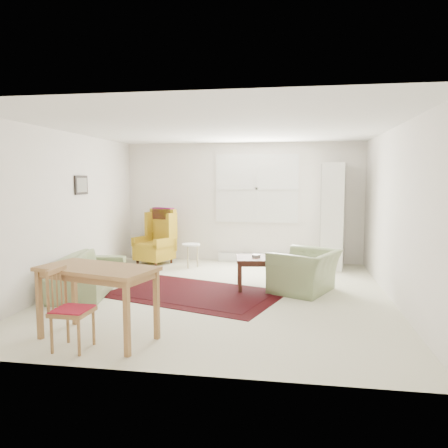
# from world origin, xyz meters

# --- Properties ---
(room) EXTENTS (5.04, 5.54, 2.51)m
(room) POSITION_xyz_m (0.02, 0.21, 1.26)
(room) COLOR beige
(room) RESTS_ON ground
(rug) EXTENTS (2.91, 2.34, 0.03)m
(rug) POSITION_xyz_m (-0.40, -0.04, 0.01)
(rug) COLOR black
(rug) RESTS_ON ground
(sofa) EXTENTS (1.05, 2.00, 0.77)m
(sofa) POSITION_xyz_m (-2.10, -0.05, 0.38)
(sofa) COLOR #778659
(sofa) RESTS_ON ground
(armchair) EXTENTS (1.21, 1.27, 0.78)m
(armchair) POSITION_xyz_m (1.26, 0.36, 0.39)
(armchair) COLOR #778659
(armchair) RESTS_ON ground
(wingback_chair) EXTENTS (0.89, 0.91, 1.15)m
(wingback_chair) POSITION_xyz_m (-1.76, 2.14, 0.58)
(wingback_chair) COLOR #AF891A
(wingback_chair) RESTS_ON ground
(coffee_table) EXTENTS (0.72, 0.72, 0.52)m
(coffee_table) POSITION_xyz_m (0.50, 0.44, 0.26)
(coffee_table) COLOR #3E1C13
(coffee_table) RESTS_ON ground
(stool) EXTENTS (0.43, 0.43, 0.48)m
(stool) POSITION_xyz_m (-0.92, 1.92, 0.24)
(stool) COLOR white
(stool) RESTS_ON ground
(cabinet) EXTENTS (0.54, 0.88, 2.06)m
(cabinet) POSITION_xyz_m (1.85, 2.35, 1.03)
(cabinet) COLOR white
(cabinet) RESTS_ON ground
(desk) EXTENTS (1.40, 0.95, 0.81)m
(desk) POSITION_xyz_m (-1.02, -2.04, 0.40)
(desk) COLOR #9F7240
(desk) RESTS_ON ground
(desk_chair) EXTENTS (0.38, 0.38, 0.85)m
(desk_chair) POSITION_xyz_m (-1.15, -2.35, 0.42)
(desk_chair) COLOR #9F7240
(desk_chair) RESTS_ON ground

